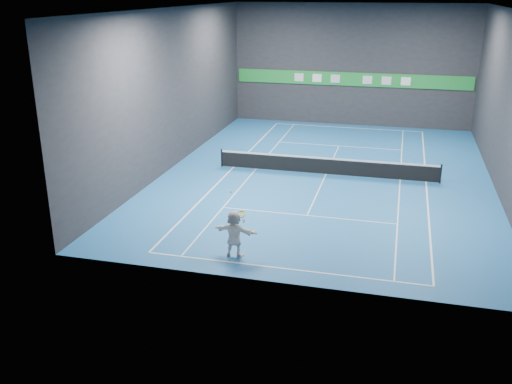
% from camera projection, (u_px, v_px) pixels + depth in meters
% --- Properties ---
extents(ground, '(26.00, 26.00, 0.00)m').
position_uv_depth(ground, '(326.00, 174.00, 32.39)').
color(ground, '#1C5C9A').
rests_on(ground, ground).
extents(ceiling, '(26.00, 26.00, 0.00)m').
position_uv_depth(ceiling, '(333.00, 8.00, 29.35)').
color(ceiling, black).
rests_on(ceiling, ground).
extents(wall_back, '(18.00, 0.10, 9.00)m').
position_uv_depth(wall_back, '(352.00, 66.00, 42.72)').
color(wall_back, '#28272A').
rests_on(wall_back, ground).
extents(wall_front, '(18.00, 0.10, 9.00)m').
position_uv_depth(wall_front, '(278.00, 163.00, 19.02)').
color(wall_front, '#28272A').
rests_on(wall_front, ground).
extents(wall_left, '(0.10, 26.00, 9.00)m').
position_uv_depth(wall_left, '(174.00, 89.00, 32.98)').
color(wall_left, '#28272A').
rests_on(wall_left, ground).
extents(wall_right, '(0.10, 26.00, 9.00)m').
position_uv_depth(wall_right, '(507.00, 103.00, 28.76)').
color(wall_right, '#28272A').
rests_on(wall_right, ground).
extents(baseline_near, '(10.98, 0.08, 0.01)m').
position_uv_depth(baseline_near, '(283.00, 268.00, 21.55)').
color(baseline_near, white).
rests_on(baseline_near, ground).
extents(baseline_far, '(10.98, 0.08, 0.01)m').
position_uv_depth(baseline_far, '(347.00, 128.00, 43.22)').
color(baseline_far, white).
rests_on(baseline_far, ground).
extents(sideline_doubles_left, '(0.08, 23.78, 0.01)m').
position_uv_depth(sideline_doubles_left, '(233.00, 167.00, 33.67)').
color(sideline_doubles_left, white).
rests_on(sideline_doubles_left, ground).
extents(sideline_doubles_right, '(0.08, 23.78, 0.01)m').
position_uv_depth(sideline_doubles_right, '(426.00, 182.00, 31.10)').
color(sideline_doubles_right, white).
rests_on(sideline_doubles_right, ground).
extents(sideline_singles_left, '(0.06, 23.78, 0.01)m').
position_uv_depth(sideline_singles_left, '(256.00, 169.00, 33.35)').
color(sideline_singles_left, white).
rests_on(sideline_singles_left, ground).
extents(sideline_singles_right, '(0.06, 23.78, 0.01)m').
position_uv_depth(sideline_singles_right, '(400.00, 180.00, 31.42)').
color(sideline_singles_right, white).
rests_on(sideline_singles_right, ground).
extents(service_line_near, '(8.23, 0.06, 0.01)m').
position_uv_depth(service_line_near, '(307.00, 215.00, 26.55)').
color(service_line_near, white).
rests_on(service_line_near, ground).
extents(service_line_far, '(8.23, 0.06, 0.01)m').
position_uv_depth(service_line_far, '(339.00, 146.00, 38.22)').
color(service_line_far, white).
rests_on(service_line_far, ground).
extents(center_service_line, '(0.06, 12.80, 0.01)m').
position_uv_depth(center_service_line, '(326.00, 174.00, 32.39)').
color(center_service_line, white).
rests_on(center_service_line, ground).
extents(player, '(1.82, 0.75, 1.91)m').
position_uv_depth(player, '(234.00, 234.00, 22.26)').
color(player, white).
rests_on(player, ground).
extents(tennis_ball, '(0.06, 0.06, 0.06)m').
position_uv_depth(tennis_ball, '(231.00, 192.00, 21.83)').
color(tennis_ball, yellow).
rests_on(tennis_ball, player).
extents(tennis_net, '(12.50, 0.10, 1.07)m').
position_uv_depth(tennis_net, '(326.00, 165.00, 32.21)').
color(tennis_net, black).
rests_on(tennis_net, ground).
extents(sponsor_banner, '(17.64, 0.11, 1.00)m').
position_uv_depth(sponsor_banner, '(351.00, 79.00, 42.99)').
color(sponsor_banner, green).
rests_on(sponsor_banner, wall_back).
extents(tennis_racket, '(0.43, 0.32, 0.55)m').
position_uv_depth(tennis_racket, '(242.00, 216.00, 21.97)').
color(tennis_racket, '#B31F13').
rests_on(tennis_racket, player).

